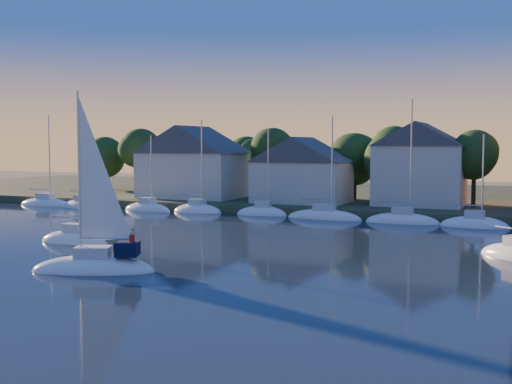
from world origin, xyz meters
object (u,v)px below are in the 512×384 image
Objects in this scene: drifting_sailboat_left at (74,242)px; clubhouse_east at (420,163)px; clubhouse_west at (193,161)px; clubhouse_centre at (302,169)px; hero_sailboat at (95,263)px.

clubhouse_east is at bearing 53.92° from drifting_sailboat_left.
clubhouse_centre is (16.00, -1.00, -0.80)m from clubhouse_west.
clubhouse_centre is 1.10× the size of clubhouse_east.
hero_sailboat is (-13.30, -43.63, -5.45)m from clubhouse_east.
clubhouse_centre is 34.10m from drifting_sailboat_left.
clubhouse_east is 0.83× the size of hero_sailboat.
clubhouse_west is at bearing 176.42° from clubhouse_centre.
clubhouse_west is at bearing -91.02° from hero_sailboat.
clubhouse_west is 1.18× the size of clubhouse_centre.
clubhouse_west is at bearing 99.52° from drifting_sailboat_left.
clubhouse_centre is at bearing -3.58° from clubhouse_west.
hero_sailboat reaches higher than drifting_sailboat_left.
clubhouse_east is (30.00, 1.00, 0.07)m from clubhouse_west.
clubhouse_west reaches higher than clubhouse_centre.
clubhouse_west is 46.10m from hero_sailboat.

